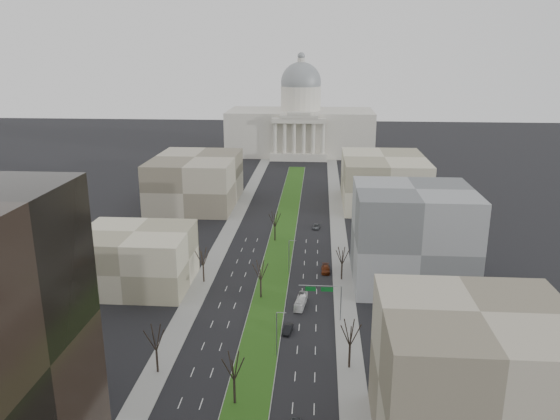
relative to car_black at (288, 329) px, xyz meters
The scene contains 24 objects.
ground 56.04m from the car_black, 95.39° to the left, with size 600.00×600.00×0.00m, color black.
median 55.03m from the car_black, 95.49° to the left, with size 8.00×222.03×0.20m.
sidewalk_left 38.29m from the car_black, 126.47° to the left, with size 5.00×330.00×0.15m, color gray.
sidewalk_right 33.14m from the car_black, 68.32° to the left, with size 5.00×330.00×0.15m, color gray.
capitol 206.03m from the car_black, 91.47° to the left, with size 80.00×46.00×55.00m.
building_beige_left 43.99m from the car_black, 151.48° to the left, with size 26.00×22.00×14.00m, color #9C9679.
building_tan_right 43.73m from the car_black, 49.27° to the right, with size 26.00×24.00×22.00m, color gray.
building_grey_right 41.53m from the car_black, 44.03° to the left, with size 28.00×26.00×24.00m, color slate.
building_far_left 104.23m from the car_black, 112.80° to the left, with size 30.00×40.00×18.00m, color gray.
building_far_right 105.41m from the car_black, 73.56° to the left, with size 30.00×40.00×18.00m, color #9C9679.
tree_left_mid 28.40m from the car_black, 144.17° to the right, with size 5.40×5.40×9.72m.
tree_left_far 33.28m from the car_black, 133.36° to the left, with size 5.28×5.28×9.50m.
tree_right_mid 18.25m from the car_black, 45.65° to the right, with size 5.52×5.52×9.94m.
tree_right_far 30.79m from the car_black, 66.75° to the left, with size 5.04×5.04×9.07m.
tree_median_a 26.04m from the car_black, 106.69° to the right, with size 5.40×5.40×9.72m.
tree_median_b 18.47m from the car_black, 114.70° to the left, with size 5.40×5.40×9.72m.
tree_median_c 56.60m from the car_black, 97.41° to the left, with size 5.40×5.40×9.72m.
streetlamp_median_b 10.19m from the car_black, 99.24° to the right, with size 1.90×0.20×9.16m.
streetlamp_median_c 31.09m from the car_black, 92.79° to the left, with size 1.90×0.20×9.16m.
mast_arm_signs 11.42m from the car_black, 35.24° to the left, with size 9.12×0.24×8.09m.
car_black is the anchor object (origin of this frame).
car_red 33.46m from the car_black, 76.24° to the left, with size 2.20×5.42×1.57m, color #62250D.
car_grey_far 69.08m from the car_black, 85.72° to the left, with size 2.12×4.60×1.28m, color #505458.
box_van 12.38m from the car_black, 79.67° to the left, with size 1.87×8.01×2.23m, color white.
Camera 1 is at (11.05, -36.12, 55.56)m, focal length 35.00 mm.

